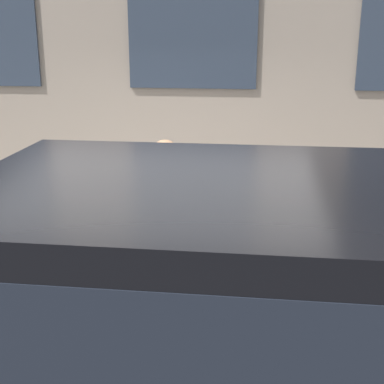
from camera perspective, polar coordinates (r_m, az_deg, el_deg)
ground_plane at (r=4.77m, az=-3.65°, el=-17.12°), size 80.00×80.00×0.00m
sidewalk at (r=5.75m, az=-1.44°, el=-9.87°), size 2.39×60.00×0.16m
fire_hydrant at (r=4.78m, az=2.83°, el=-9.99°), size 0.32×0.44×0.68m
person at (r=4.75m, az=-2.81°, el=-2.03°), size 0.39×0.26×1.61m
parked_truck_black_near at (r=2.87m, az=10.07°, el=-16.05°), size 1.93×5.29×1.99m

